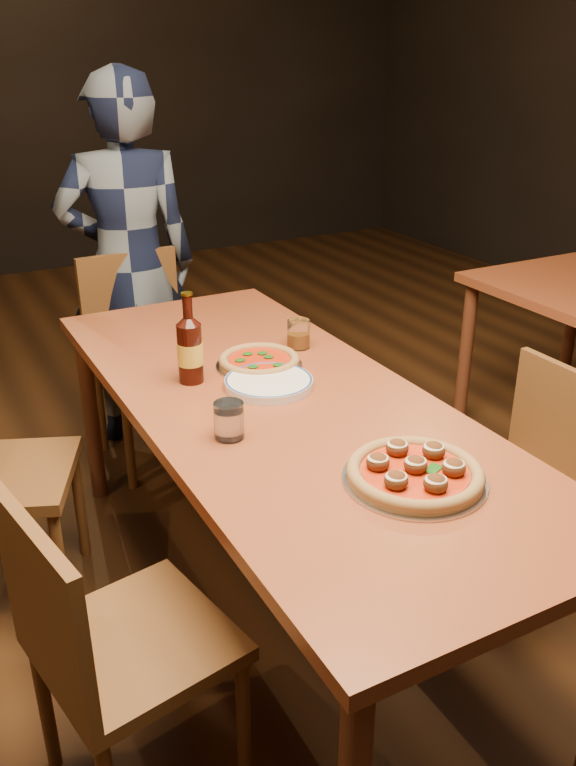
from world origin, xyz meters
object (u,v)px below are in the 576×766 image
table_main (280,421)px  chair_main_nw (135,640)px  chair_main_e (510,488)px  water_glass (229,420)px  pizza_margherita (259,361)px  pizza_meatball (415,472)px  chair_main_sw (3,474)px  amber_glass (299,334)px  beer_bottle (190,351)px  diner (129,266)px  plate_stack (269,383)px  chair_end (151,361)px

table_main → chair_main_nw: chair_main_nw is taller
chair_main_e → table_main: bearing=-112.9°
table_main → water_glass: (-0.22, -0.14, 0.12)m
chair_main_nw → pizza_margherita: chair_main_nw is taller
pizza_meatball → water_glass: bearing=126.3°
chair_main_sw → pizza_margherita: size_ratio=3.32×
table_main → amber_glass: (0.24, 0.33, 0.12)m
chair_main_e → beer_bottle: beer_bottle is taller
amber_glass → table_main: bearing=-126.4°
chair_main_sw → beer_bottle: size_ratio=3.34×
table_main → diner: size_ratio=1.24×
chair_main_nw → plate_stack: (0.59, 0.48, 0.33)m
chair_main_sw → plate_stack: (0.74, -0.39, 0.31)m
chair_end → table_main: bearing=-91.1°
pizza_meatball → amber_glass: amber_glass is taller
water_glass → beer_bottle: bearing=83.4°
beer_bottle → chair_main_sw: bearing=156.1°
chair_main_sw → pizza_meatball: 1.33m
chair_main_e → water_glass: bearing=-98.9°
water_glass → amber_glass: bearing=45.5°
pizza_meatball → beer_bottle: bearing=107.7°
chair_main_nw → amber_glass: chair_main_nw is taller
beer_bottle → amber_glass: (0.42, 0.09, -0.05)m
chair_main_sw → chair_main_e: (1.39, -0.76, -0.04)m
pizza_meatball → diner: 1.93m
chair_main_e → water_glass: (-0.88, 0.14, 0.39)m
chair_main_e → diner: diner is taller
chair_end → chair_main_sw: bearing=-140.0°
chair_main_nw → chair_main_sw: chair_main_sw is taller
chair_main_sw → beer_bottle: (0.55, -0.24, 0.40)m
table_main → chair_main_nw: (-0.58, -0.39, -0.25)m
chair_main_nw → amber_glass: 1.15m
chair_end → water_glass: chair_end is taller
table_main → amber_glass: amber_glass is taller
table_main → pizza_margherita: 0.27m
table_main → chair_end: 1.14m
beer_bottle → diner: bearing=81.8°
chair_main_nw → chair_main_sw: bearing=-0.8°
plate_stack → amber_glass: bearing=45.8°
plate_stack → water_glass: size_ratio=2.69×
water_glass → amber_glass: (0.46, 0.47, -0.00)m
pizza_meatball → table_main: bearing=97.5°
diner → chair_end: bearing=98.2°
plate_stack → water_glass: 0.33m
beer_bottle → diner: 1.17m
pizza_margherita → chair_main_e: bearing=-40.8°
water_glass → chair_end: bearing=81.4°
chair_main_sw → plate_stack: bearing=-95.5°
amber_glass → diner: size_ratio=0.06×
chair_main_sw → pizza_margherita: bearing=-84.4°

